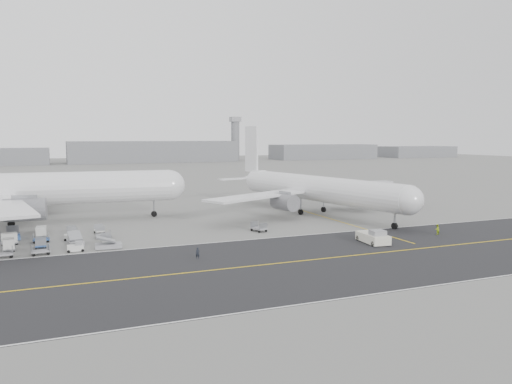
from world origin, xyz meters
name	(u,v)px	position (x,y,z in m)	size (l,w,h in m)	color
ground	(205,240)	(0.00, 0.00, 0.00)	(700.00, 700.00, 0.00)	gray
taxiway	(279,263)	(5.02, -17.98, 0.01)	(220.00, 59.00, 0.03)	#262628
horizon_buildings	(139,162)	(30.00, 260.00, 0.00)	(520.00, 28.00, 28.00)	slate
control_tower	(235,138)	(100.00, 265.00, 16.25)	(7.00, 7.00, 31.25)	slate
airliner_a	(15,190)	(-29.58, 29.36, 6.61)	(66.61, 65.70, 22.97)	white
airliner_b	(314,188)	(30.12, 18.72, 5.64)	(54.80, 55.98, 19.56)	white
pushback_tug	(373,237)	(24.17, -12.06, 0.95)	(3.45, 8.16, 2.31)	silver
jet_bridge	(362,189)	(45.14, 22.49, 4.49)	(17.10, 3.83, 6.44)	gray
gse_cluster	(58,244)	(-22.32, 6.20, 0.00)	(21.57, 20.80, 1.93)	#95959A
stray_dolly	(259,231)	(11.04, 3.90, 0.00)	(1.76, 2.86, 1.76)	silver
ground_crew_a	(198,253)	(-4.48, -11.59, 0.81)	(0.59, 0.39, 1.62)	black
ground_crew_b	(437,229)	(38.56, -10.25, 0.91)	(0.88, 0.69, 1.82)	#A0C016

